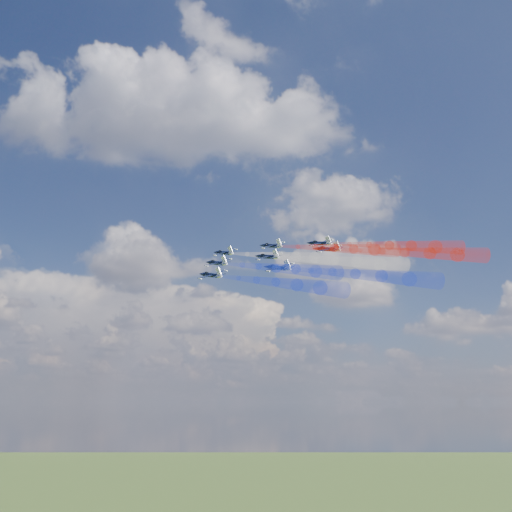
# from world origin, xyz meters

# --- Properties ---
(jet_lead) EXTENTS (14.58, 14.52, 8.75)m
(jet_lead) POSITION_xyz_m (9.00, 32.79, 132.05)
(jet_lead) COLOR black
(trail_lead) EXTENTS (31.34, 36.16, 14.94)m
(trail_lead) POSITION_xyz_m (26.12, 12.78, 125.84)
(trail_lead) COLOR white
(jet_inner_left) EXTENTS (14.58, 14.52, 8.75)m
(jet_inner_left) POSITION_xyz_m (7.89, 17.33, 124.87)
(jet_inner_left) COLOR black
(trail_inner_left) EXTENTS (31.34, 36.16, 14.94)m
(trail_inner_left) POSITION_xyz_m (25.01, -2.68, 118.67)
(trail_inner_left) COLOR #1C35EE
(jet_inner_right) EXTENTS (14.58, 14.52, 8.75)m
(jet_inner_right) POSITION_xyz_m (24.48, 28.35, 133.23)
(jet_inner_right) COLOR black
(trail_inner_right) EXTENTS (31.34, 36.16, 14.94)m
(trail_inner_right) POSITION_xyz_m (41.60, 8.35, 127.02)
(trail_inner_right) COLOR red
(jet_outer_left) EXTENTS (14.58, 14.52, 8.75)m
(jet_outer_left) POSITION_xyz_m (7.28, 4.85, 118.41)
(jet_outer_left) COLOR black
(trail_outer_left) EXTENTS (31.34, 36.16, 14.94)m
(trail_outer_left) POSITION_xyz_m (24.40, -15.16, 112.20)
(trail_outer_left) COLOR #1C35EE
(jet_center_third) EXTENTS (14.58, 14.52, 8.75)m
(jet_center_third) POSITION_xyz_m (22.97, 15.28, 126.29)
(jet_center_third) COLOR black
(trail_center_third) EXTENTS (31.34, 36.16, 14.94)m
(trail_center_third) POSITION_xyz_m (40.09, -4.73, 120.09)
(trail_center_third) COLOR white
(jet_outer_right) EXTENTS (14.58, 14.52, 8.75)m
(jet_outer_right) POSITION_xyz_m (39.53, 24.36, 132.93)
(jet_outer_right) COLOR black
(trail_outer_right) EXTENTS (31.34, 36.16, 14.94)m
(trail_outer_right) POSITION_xyz_m (56.65, 4.36, 126.73)
(trail_outer_right) COLOR red
(jet_rear_left) EXTENTS (14.58, 14.52, 8.75)m
(jet_rear_left) POSITION_xyz_m (25.53, -0.17, 119.29)
(jet_rear_left) COLOR black
(trail_rear_left) EXTENTS (31.34, 36.16, 14.94)m
(trail_rear_left) POSITION_xyz_m (42.65, -20.18, 113.08)
(trail_rear_left) COLOR #1C35EE
(jet_rear_right) EXTENTS (14.58, 14.52, 8.75)m
(jet_rear_right) POSITION_xyz_m (40.44, 12.14, 127.75)
(jet_rear_right) COLOR black
(trail_rear_right) EXTENTS (31.34, 36.16, 14.94)m
(trail_rear_right) POSITION_xyz_m (57.56, -7.87, 121.54)
(trail_rear_right) COLOR red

